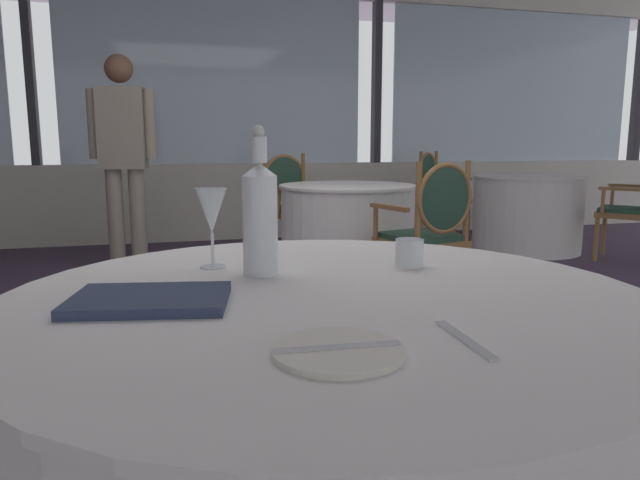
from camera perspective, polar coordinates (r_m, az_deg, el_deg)
The scene contains 17 objects.
ground_plane at distance 3.07m, azimuth -3.59°, elevation -10.77°, with size 15.18×15.18×0.00m, color #47384C.
window_wall_far at distance 6.53m, azimuth -10.10°, elevation 10.20°, with size 11.68×0.14×2.92m.
foreground_table at distance 1.36m, azimuth 0.72°, elevation -20.71°, with size 1.37×1.37×0.75m.
side_plate at distance 0.87m, azimuth 1.79°, elevation -10.93°, with size 0.20×0.20×0.01m, color silver.
butter_knife at distance 0.87m, azimuth 1.79°, elevation -10.60°, with size 0.19×0.02×0.00m, color silver.
dinner_fork at distance 0.96m, azimuth 14.13°, elevation -9.54°, with size 0.19×0.02×0.00m, color silver.
water_bottle at distance 1.36m, azimuth -5.97°, elevation 2.41°, with size 0.08×0.08×0.35m.
wine_glass at distance 1.46m, azimuth -10.72°, elevation 2.72°, with size 0.08×0.08×0.20m.
water_tumbler at distance 1.48m, azimuth 8.85°, elevation -1.27°, with size 0.07×0.07×0.07m, color white.
menu_book at distance 1.17m, azimuth -16.49°, elevation -5.68°, with size 0.30×0.21×0.02m, color #2D3856.
background_table_1 at distance 6.14m, azimuth 19.84°, elevation 2.50°, with size 1.09×1.09×0.75m.
dining_chair_1_0 at distance 6.44m, azimuth 11.54°, elevation 4.94°, with size 0.66×0.65×0.99m.
dining_chair_1_1 at distance 5.94m, azimuth 28.99°, elevation 3.36°, with size 0.66×0.65×0.95m.
background_table_2 at distance 4.53m, azimuth 2.73°, elevation 0.77°, with size 1.07×1.07×0.75m.
dining_chair_2_0 at distance 3.75m, azimuth 10.90°, elevation 1.53°, with size 0.62×0.57×0.96m.
dining_chair_2_1 at distance 5.34m, azimuth -2.98°, elevation 4.18°, with size 0.62×0.57×0.98m.
diner_person_0 at distance 4.96m, azimuth -18.93°, elevation 8.42°, with size 0.53×0.25×1.76m.
Camera 1 is at (-0.55, -2.83, 1.06)m, focal length 32.27 mm.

